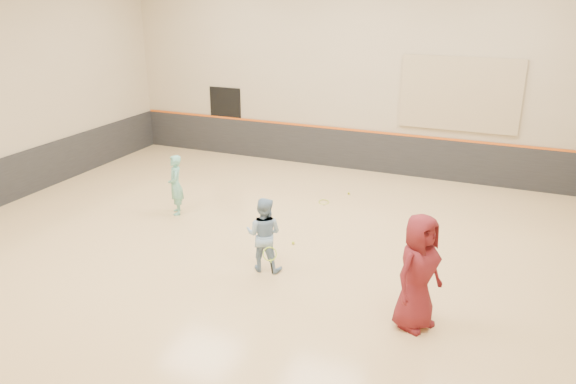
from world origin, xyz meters
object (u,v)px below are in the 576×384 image
at_px(girl, 176,185).
at_px(instructor, 264,234).
at_px(young_man, 418,272).
at_px(spare_racket, 324,201).

bearing_deg(girl, instructor, 25.47).
bearing_deg(young_man, girl, 95.16).
relative_size(young_man, spare_racket, 3.21).
height_order(young_man, spare_racket, young_man).
relative_size(instructor, spare_racket, 2.44).
bearing_deg(spare_racket, young_man, -55.51).
relative_size(girl, instructor, 0.99).
xyz_separation_m(young_man, spare_racket, (-3.23, 4.70, -0.93)).
xyz_separation_m(girl, young_man, (6.31, -2.62, 0.24)).
bearing_deg(instructor, spare_racket, -94.76).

